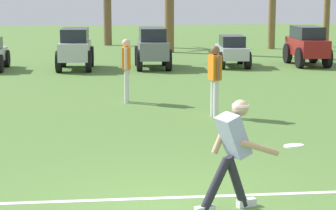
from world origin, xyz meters
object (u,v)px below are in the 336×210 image
Objects in this scene: frisbee_thrower at (233,149)px; frisbee_in_flight at (294,146)px; teammate_near_sideline at (215,74)px; parked_car_slot_d at (152,47)px; parked_car_slot_f at (307,45)px; teammate_deep at (126,64)px; parked_car_slot_c at (75,48)px; parked_car_slot_e at (232,51)px.

frisbee_in_flight is at bearing 4.95° from frisbee_thrower.
parked_car_slot_d is (-0.42, 8.74, -0.20)m from teammate_near_sideline.
frisbee_in_flight is 15.63m from parked_car_slot_f.
parked_car_slot_f is (6.95, 6.76, -0.20)m from teammate_deep.
parked_car_slot_c is at bearing -179.40° from parked_car_slot_f.
frisbee_thrower is 0.91× the size of teammate_deep.
parked_car_slot_c and parked_car_slot_f have the same top height.
parked_car_slot_c is at bearing 98.16° from frisbee_thrower.
frisbee_thrower is at bearing -92.15° from parked_car_slot_d.
parked_car_slot_c is 1.07× the size of parked_car_slot_e.
teammate_deep is 0.69× the size of parked_car_slot_e.
teammate_near_sideline is at bearing -105.23° from parked_car_slot_e.
frisbee_thrower is at bearing -112.60° from parked_car_slot_f.
parked_car_slot_d is (0.55, 14.68, -0.06)m from frisbee_thrower.
teammate_near_sideline is 2.72m from teammate_deep.
teammate_deep is at bearing 101.60° from frisbee_in_flight.
frisbee_thrower is 14.83m from parked_car_slot_c.
teammate_near_sideline is 0.66× the size of parked_car_slot_f.
parked_car_slot_c is 2.66m from parked_car_slot_d.
parked_car_slot_d reaches higher than frisbee_in_flight.
parked_car_slot_f is (5.60, 0.08, 0.00)m from parked_car_slot_d.
parked_car_slot_d is at bearing 0.05° from parked_car_slot_c.
teammate_deep is at bearing -121.67° from parked_car_slot_e.
frisbee_thrower reaches higher than parked_car_slot_c.
teammate_near_sideline is 0.65× the size of parked_car_slot_d.
parked_car_slot_d is 2.84m from parked_car_slot_e.
frisbee_thrower reaches higher than parked_car_slot_f.
teammate_deep is 7.99m from parked_car_slot_e.
parked_car_slot_f is (8.25, 0.09, 0.00)m from parked_car_slot_c.
frisbee_thrower is 0.59× the size of parked_car_slot_c.
parked_car_slot_c is at bearing 101.34° from frisbee_in_flight.
frisbee_thrower is 8.04m from teammate_deep.
parked_car_slot_f is at bearing 59.64° from teammate_near_sideline.
parked_car_slot_d is 1.06× the size of parked_car_slot_e.
teammate_near_sideline reaches higher than parked_car_slot_f.
teammate_near_sideline and teammate_deep have the same top height.
teammate_deep is at bearing -101.46° from parked_car_slot_d.
parked_car_slot_d is at bearing 92.77° from teammate_near_sideline.
parked_car_slot_e is at bearing 2.19° from parked_car_slot_d.
frisbee_thrower is 15.99m from parked_car_slot_f.
frisbee_thrower reaches higher than parked_car_slot_d.
teammate_near_sideline reaches higher than parked_car_slot_d.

